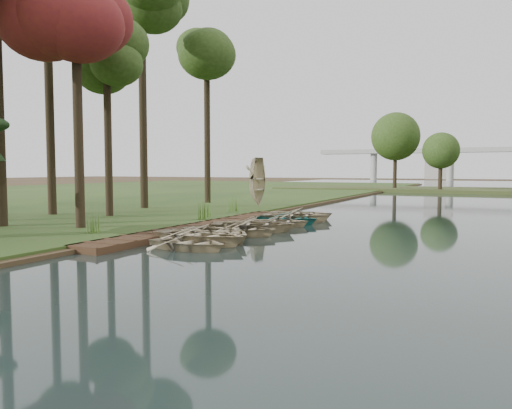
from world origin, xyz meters
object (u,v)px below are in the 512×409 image
at_px(boardwalk, 204,227).
at_px(rowboat_2, 217,231).
at_px(rowboat_1, 200,233).
at_px(rowboat_0, 189,241).
at_px(stored_rowboat, 258,201).

xyz_separation_m(boardwalk, rowboat_2, (2.53, -3.13, 0.30)).
bearing_deg(rowboat_2, rowboat_1, -159.79).
relative_size(rowboat_0, stored_rowboat, 0.88).
xyz_separation_m(boardwalk, rowboat_1, (2.46, -4.25, 0.31)).
bearing_deg(rowboat_0, boardwalk, 31.28).
bearing_deg(rowboat_2, stored_rowboat, 43.21).
distance_m(boardwalk, rowboat_2, 4.03).
height_order(rowboat_0, rowboat_2, rowboat_2).
xyz_separation_m(rowboat_0, rowboat_2, (-0.28, 2.47, 0.08)).
bearing_deg(stored_rowboat, boardwalk, -159.63).
relative_size(rowboat_1, rowboat_2, 1.04).
xyz_separation_m(rowboat_1, rowboat_2, (0.07, 1.12, -0.02)).
bearing_deg(boardwalk, rowboat_1, -59.96).
xyz_separation_m(rowboat_2, stored_rowboat, (-5.14, 14.68, 0.21)).
bearing_deg(rowboat_2, rowboat_0, -149.58).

